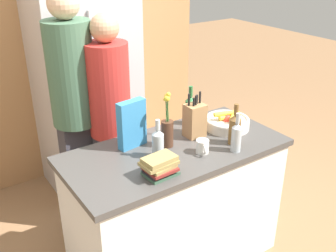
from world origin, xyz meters
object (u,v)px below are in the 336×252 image
Objects in this scene: fruit_bowl at (228,122)px; bottle_water at (158,143)px; refrigerator at (86,81)px; book_stack at (160,166)px; person_at_sink at (74,102)px; coffee_mug at (202,147)px; bottle_wine at (235,128)px; knife_block at (195,120)px; bottle_oil at (236,136)px; cereal_box at (132,124)px; bottle_vinegar at (190,109)px; flower_vase at (167,129)px; person_in_blue at (110,115)px.

bottle_water reaches higher than fruit_bowl.
book_stack is at bearing -98.62° from refrigerator.
person_at_sink reaches higher than book_stack.
coffee_mug is 0.06× the size of person_at_sink.
bottle_wine is (0.24, -0.02, 0.06)m from coffee_mug.
knife_block is 0.32m from bottle_oil.
cereal_box is at bearing 165.94° from knife_block.
bottle_oil is 0.91× the size of bottle_vinegar.
person_at_sink is (-0.70, 0.92, 0.03)m from bottle_wine.
person_in_blue is at bearing 102.93° from flower_vase.
bottle_oil is at bearing -126.57° from bottle_wine.
cereal_box reaches higher than bottle_wine.
flower_vase is at bearing -65.13° from person_at_sink.
fruit_bowl reaches higher than coffee_mug.
knife_block is 0.84× the size of flower_vase.
bottle_wine is 0.15× the size of person_at_sink.
knife_block is at bearing -67.17° from person_in_blue.
refrigerator is at bearing 104.03° from bottle_wine.
refrigerator reaches higher than coffee_mug.
fruit_bowl is at bearing -1.85° from flower_vase.
bottle_oil is 1.18m from person_at_sink.
bottle_water is at bearing -145.22° from flower_vase.
bottle_wine is (0.60, 0.05, 0.05)m from book_stack.
bottle_wine reaches higher than book_stack.
refrigerator is 1.18× the size of person_in_blue.
knife_block is 0.27m from bottle_wine.
flower_vase is at bearing -175.99° from knife_block.
fruit_bowl is at bearing 56.73° from bottle_oil.
person_in_blue reaches higher than coffee_mug.
knife_block reaches higher than coffee_mug.
coffee_mug is at bearing -56.89° from flower_vase.
bottle_wine is at bearing -121.88° from fruit_bowl.
bottle_wine is 0.16× the size of person_in_blue.
refrigerator is 7.76× the size of bottle_oil.
person_at_sink is (-0.45, 0.90, 0.10)m from coffee_mug.
cereal_box is (-0.68, 0.14, 0.11)m from fruit_bowl.
flower_vase is 0.22m from cereal_box.
book_stack is (-0.23, -1.52, -0.03)m from refrigerator.
knife_block is at bearing -51.08° from person_at_sink.
bottle_wine is at bearing 4.60° from book_stack.
person_at_sink is at bearing 127.21° from bottle_wine.
bottle_wine is 0.51m from bottle_water.
book_stack is at bearing -130.89° from flower_vase.
fruit_bowl is at bearing 26.15° from coffee_mug.
person_at_sink is (-0.64, 1.00, 0.04)m from bottle_oil.
fruit_bowl is 0.27m from bottle_vinegar.
fruit_bowl is at bearing -68.93° from refrigerator.
knife_block is at bearing -118.47° from bottle_vinegar.
refrigerator is 1.36m from fruit_bowl.
flower_vase reaches higher than cereal_box.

